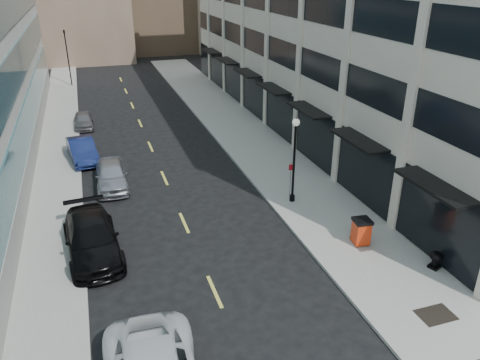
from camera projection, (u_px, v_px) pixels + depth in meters
sidewalk_right at (274, 163)px, 31.82m from camera, size 5.00×80.00×0.15m
sidewalk_left at (56, 191)px, 27.83m from camera, size 3.00×80.00×0.15m
building_right at (355, 12)px, 36.83m from camera, size 15.30×46.50×18.25m
grate_far at (436, 315)px, 17.83m from camera, size 1.40×1.00×0.01m
road_centerline at (173, 198)px, 27.12m from camera, size 0.15×68.20×0.01m
traffic_signal at (64, 33)px, 49.94m from camera, size 0.66×0.66×6.98m
car_black_pickup at (92, 238)px, 21.57m from camera, size 2.80×5.92×1.67m
car_silver_sedan at (112, 175)px, 28.21m from camera, size 1.97×4.66×1.57m
car_blue_sedan at (82, 150)px, 32.07m from camera, size 2.21×4.82×1.53m
car_grey_sedan at (83, 120)px, 38.76m from camera, size 1.50×3.74×1.27m
trash_bin at (361, 231)px, 22.14m from camera, size 0.89×0.95×1.31m
lamppost at (294, 153)px, 25.31m from camera, size 0.41×0.41×4.95m
sign_post at (291, 174)px, 26.46m from camera, size 0.25×0.07×2.12m
urn_planter at (436, 258)px, 20.42m from camera, size 0.59×0.59×0.82m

